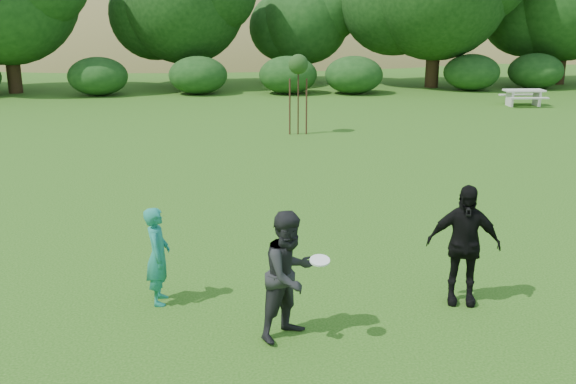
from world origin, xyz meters
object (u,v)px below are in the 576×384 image
player_grey (290,275)px  picnic_table (524,95)px  player_black (463,245)px  sapling (298,67)px  player_teal (158,256)px

player_grey → picnic_table: 24.34m
player_black → picnic_table: bearing=75.5°
player_black → sapling: 14.01m
player_black → sapling: (-1.36, 13.86, 1.47)m
player_teal → picnic_table: player_teal is taller
player_black → player_grey: bearing=-150.6°
player_grey → sapling: size_ratio=0.64×
player_black → picnic_table: (9.68, 20.05, -0.43)m
player_teal → picnic_table: (14.34, 19.74, -0.25)m
player_teal → player_grey: (1.94, -1.20, 0.14)m
sapling → picnic_table: bearing=29.3°
sapling → picnic_table: size_ratio=1.58×
player_teal → sapling: 14.05m
player_black → sapling: sapling is taller
player_black → player_teal: bearing=-172.5°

